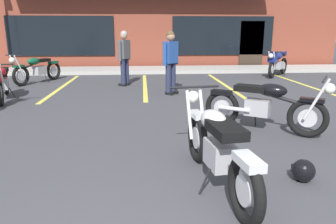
{
  "coord_description": "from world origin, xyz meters",
  "views": [
    {
      "loc": [
        -0.05,
        -1.29,
        1.68
      ],
      "look_at": [
        0.29,
        3.09,
        0.55
      ],
      "focal_mm": 34.09,
      "sensor_mm": 36.0,
      "label": 1
    }
  ],
  "objects_px": {
    "motorcycle_foreground_classic": "(217,146)",
    "motorcycle_black_cruiser": "(264,105)",
    "motorcycle_silver_naked": "(37,69)",
    "motorcycle_red_sportbike": "(278,62)",
    "motorcycle_blue_standard": "(2,82)",
    "person_near_building": "(124,55)",
    "person_by_back_row": "(171,59)",
    "helmet_on_pavement": "(303,171)"
  },
  "relations": [
    {
      "from": "motorcycle_foreground_classic",
      "to": "motorcycle_black_cruiser",
      "type": "bearing_deg",
      "value": 56.63
    },
    {
      "from": "motorcycle_silver_naked",
      "to": "motorcycle_red_sportbike",
      "type": "bearing_deg",
      "value": 5.89
    },
    {
      "from": "motorcycle_blue_standard",
      "to": "person_near_building",
      "type": "bearing_deg",
      "value": 33.62
    },
    {
      "from": "motorcycle_blue_standard",
      "to": "motorcycle_silver_naked",
      "type": "bearing_deg",
      "value": 89.89
    },
    {
      "from": "motorcycle_blue_standard",
      "to": "person_by_back_row",
      "type": "distance_m",
      "value": 4.25
    },
    {
      "from": "person_near_building",
      "to": "helmet_on_pavement",
      "type": "bearing_deg",
      "value": -70.72
    },
    {
      "from": "motorcycle_silver_naked",
      "to": "person_near_building",
      "type": "relative_size",
      "value": 1.16
    },
    {
      "from": "motorcycle_red_sportbike",
      "to": "motorcycle_black_cruiser",
      "type": "relative_size",
      "value": 0.96
    },
    {
      "from": "motorcycle_silver_naked",
      "to": "person_near_building",
      "type": "height_order",
      "value": "person_near_building"
    },
    {
      "from": "motorcycle_silver_naked",
      "to": "person_near_building",
      "type": "xyz_separation_m",
      "value": [
        2.89,
        -0.78,
        0.49
      ]
    },
    {
      "from": "motorcycle_silver_naked",
      "to": "helmet_on_pavement",
      "type": "relative_size",
      "value": 7.45
    },
    {
      "from": "motorcycle_silver_naked",
      "to": "motorcycle_blue_standard",
      "type": "relative_size",
      "value": 0.95
    },
    {
      "from": "motorcycle_red_sportbike",
      "to": "person_by_back_row",
      "type": "height_order",
      "value": "person_by_back_row"
    },
    {
      "from": "person_by_back_row",
      "to": "helmet_on_pavement",
      "type": "bearing_deg",
      "value": -78.66
    },
    {
      "from": "motorcycle_red_sportbike",
      "to": "helmet_on_pavement",
      "type": "relative_size",
      "value": 6.73
    },
    {
      "from": "motorcycle_foreground_classic",
      "to": "motorcycle_black_cruiser",
      "type": "height_order",
      "value": "same"
    },
    {
      "from": "motorcycle_blue_standard",
      "to": "person_by_back_row",
      "type": "xyz_separation_m",
      "value": [
        4.19,
        0.46,
        0.49
      ]
    },
    {
      "from": "motorcycle_red_sportbike",
      "to": "person_near_building",
      "type": "height_order",
      "value": "person_near_building"
    },
    {
      "from": "motorcycle_foreground_classic",
      "to": "motorcycle_blue_standard",
      "type": "bearing_deg",
      "value": 131.23
    },
    {
      "from": "motorcycle_black_cruiser",
      "to": "motorcycle_red_sportbike",
      "type": "bearing_deg",
      "value": 65.34
    },
    {
      "from": "motorcycle_foreground_classic",
      "to": "motorcycle_red_sportbike",
      "type": "bearing_deg",
      "value": 63.25
    },
    {
      "from": "person_by_back_row",
      "to": "motorcycle_blue_standard",
      "type": "bearing_deg",
      "value": -173.78
    },
    {
      "from": "motorcycle_blue_standard",
      "to": "helmet_on_pavement",
      "type": "relative_size",
      "value": 7.89
    },
    {
      "from": "motorcycle_black_cruiser",
      "to": "motorcycle_blue_standard",
      "type": "xyz_separation_m",
      "value": [
        -5.48,
        2.94,
        0.0
      ]
    },
    {
      "from": "motorcycle_black_cruiser",
      "to": "person_by_back_row",
      "type": "distance_m",
      "value": 3.66
    },
    {
      "from": "person_by_back_row",
      "to": "person_near_building",
      "type": "xyz_separation_m",
      "value": [
        -1.3,
        1.47,
        0.0
      ]
    },
    {
      "from": "motorcycle_blue_standard",
      "to": "motorcycle_foreground_classic",
      "type": "bearing_deg",
      "value": -48.77
    },
    {
      "from": "person_by_back_row",
      "to": "helmet_on_pavement",
      "type": "height_order",
      "value": "person_by_back_row"
    },
    {
      "from": "motorcycle_red_sportbike",
      "to": "motorcycle_silver_naked",
      "type": "xyz_separation_m",
      "value": [
        -8.47,
        -0.87,
        -0.07
      ]
    },
    {
      "from": "motorcycle_blue_standard",
      "to": "helmet_on_pavement",
      "type": "height_order",
      "value": "motorcycle_blue_standard"
    },
    {
      "from": "motorcycle_silver_naked",
      "to": "motorcycle_black_cruiser",
      "type": "bearing_deg",
      "value": -45.85
    },
    {
      "from": "motorcycle_silver_naked",
      "to": "person_by_back_row",
      "type": "xyz_separation_m",
      "value": [
        4.19,
        -2.25,
        0.49
      ]
    },
    {
      "from": "motorcycle_silver_naked",
      "to": "person_by_back_row",
      "type": "bearing_deg",
      "value": -28.22
    },
    {
      "from": "person_by_back_row",
      "to": "helmet_on_pavement",
      "type": "distance_m",
      "value": 5.45
    },
    {
      "from": "person_by_back_row",
      "to": "helmet_on_pavement",
      "type": "xyz_separation_m",
      "value": [
        1.06,
        -5.28,
        -0.82
      ]
    },
    {
      "from": "motorcycle_silver_naked",
      "to": "helmet_on_pavement",
      "type": "bearing_deg",
      "value": -55.13
    },
    {
      "from": "motorcycle_red_sportbike",
      "to": "person_near_building",
      "type": "xyz_separation_m",
      "value": [
        -5.58,
        -1.66,
        0.42
      ]
    },
    {
      "from": "motorcycle_foreground_classic",
      "to": "motorcycle_blue_standard",
      "type": "relative_size",
      "value": 1.03
    },
    {
      "from": "helmet_on_pavement",
      "to": "motorcycle_silver_naked",
      "type": "bearing_deg",
      "value": 124.87
    },
    {
      "from": "motorcycle_blue_standard",
      "to": "person_by_back_row",
      "type": "bearing_deg",
      "value": 6.22
    },
    {
      "from": "motorcycle_red_sportbike",
      "to": "motorcycle_blue_standard",
      "type": "relative_size",
      "value": 0.85
    },
    {
      "from": "motorcycle_foreground_classic",
      "to": "person_by_back_row",
      "type": "bearing_deg",
      "value": 90.45
    }
  ]
}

